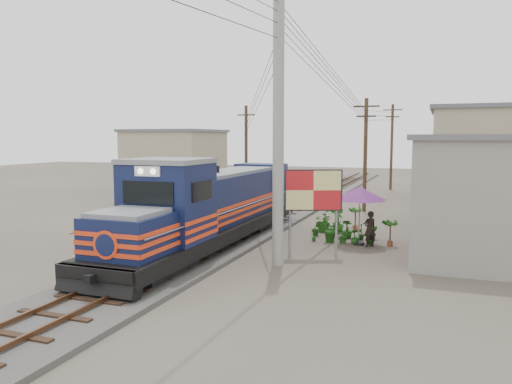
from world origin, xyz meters
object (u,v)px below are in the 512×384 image
at_px(locomotive, 210,209).
at_px(market_umbrella, 360,194).
at_px(billboard, 313,193).
at_px(vendor, 370,229).

relative_size(locomotive, market_umbrella, 4.94).
height_order(billboard, vendor, billboard).
height_order(locomotive, market_umbrella, locomotive).
xyz_separation_m(billboard, vendor, (1.82, 2.58, -1.74)).
relative_size(locomotive, billboard, 4.43).
relative_size(locomotive, vendor, 9.87).
bearing_deg(vendor, market_umbrella, -64.42).
bearing_deg(locomotive, vendor, 22.72).
height_order(locomotive, vendor, locomotive).
bearing_deg(billboard, locomotive, 159.68).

